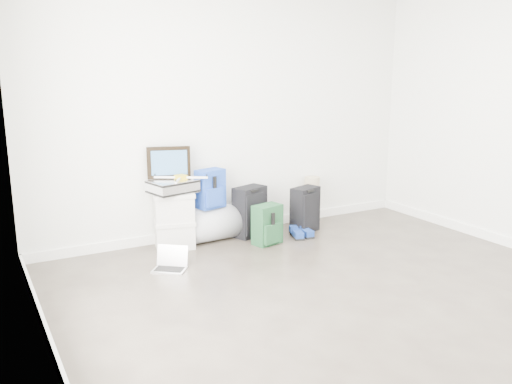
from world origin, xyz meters
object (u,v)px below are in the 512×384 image
boxes_stack (174,220)px  duffel_bag (210,224)px  large_suitcase (250,212)px  laptop (171,264)px  carry_on (305,210)px  briefcase (173,186)px

boxes_stack → duffel_bag: 0.42m
large_suitcase → laptop: (-1.11, -0.54, -0.22)m
duffel_bag → carry_on: (1.07, -0.22, 0.07)m
briefcase → laptop: (-0.26, -0.58, -0.59)m
boxes_stack → large_suitcase: 0.86m
large_suitcase → duffel_bag: bearing=152.6°
briefcase → carry_on: size_ratio=0.87×
carry_on → laptop: carry_on is taller
briefcase → boxes_stack: bearing=0.0°
laptop → briefcase: bearing=104.4°
laptop → carry_on: bearing=50.7°
carry_on → large_suitcase: bearing=147.3°
boxes_stack → duffel_bag: (0.41, 0.02, -0.11)m
carry_on → laptop: bearing=173.7°
boxes_stack → briefcase: bearing=0.0°
large_suitcase → briefcase: bearing=157.8°
boxes_stack → carry_on: bearing=5.7°
briefcase → large_suitcase: (0.86, -0.04, -0.37)m
boxes_stack → laptop: (-0.26, -0.58, -0.24)m
duffel_bag → large_suitcase: 0.46m
large_suitcase → carry_on: bearing=-33.4°
briefcase → large_suitcase: briefcase is taller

